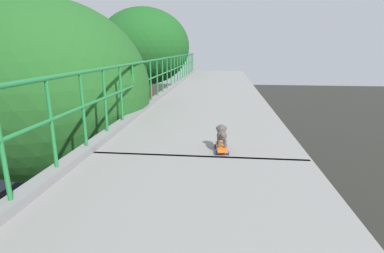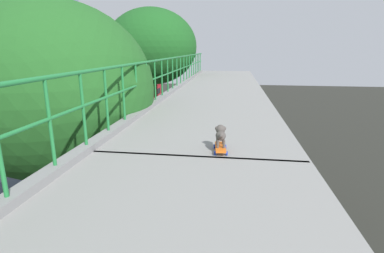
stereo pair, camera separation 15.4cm
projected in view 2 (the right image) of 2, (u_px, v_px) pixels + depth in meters
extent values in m
cube|color=gray|center=(183.00, 195.00, 3.44)|extent=(3.24, 34.36, 0.36)
cube|color=black|center=(192.00, 156.00, 4.17)|extent=(3.18, 0.06, 0.00)
cube|color=gray|center=(56.00, 169.00, 3.59)|extent=(0.20, 32.65, 0.10)
cylinder|color=#227E3B|center=(44.00, 78.00, 3.31)|extent=(0.06, 32.65, 0.06)
cylinder|color=#227E3B|center=(49.00, 119.00, 3.43)|extent=(0.04, 32.65, 0.04)
cylinder|color=#227E3B|center=(50.00, 123.00, 3.45)|extent=(0.04, 0.04, 1.05)
cylinder|color=#227E3B|center=(83.00, 110.00, 4.21)|extent=(0.04, 0.04, 1.05)
cylinder|color=#227E3B|center=(106.00, 100.00, 4.97)|extent=(0.04, 0.04, 1.05)
cylinder|color=#227E3B|center=(123.00, 93.00, 5.73)|extent=(0.04, 0.04, 1.05)
cylinder|color=#227E3B|center=(136.00, 88.00, 6.49)|extent=(0.04, 0.04, 1.05)
cylinder|color=#227E3B|center=(147.00, 84.00, 7.25)|extent=(0.04, 0.04, 1.05)
cylinder|color=#227E3B|center=(155.00, 81.00, 8.01)|extent=(0.04, 0.04, 1.05)
cylinder|color=#227E3B|center=(162.00, 78.00, 8.77)|extent=(0.04, 0.04, 1.05)
cylinder|color=#227E3B|center=(168.00, 75.00, 9.53)|extent=(0.04, 0.04, 1.05)
cylinder|color=#227E3B|center=(173.00, 73.00, 10.29)|extent=(0.04, 0.04, 1.05)
cylinder|color=#227E3B|center=(177.00, 72.00, 11.05)|extent=(0.04, 0.04, 1.05)
cylinder|color=#227E3B|center=(181.00, 70.00, 11.81)|extent=(0.04, 0.04, 1.05)
cylinder|color=#227E3B|center=(184.00, 69.00, 12.57)|extent=(0.04, 0.04, 1.05)
cylinder|color=#227E3B|center=(187.00, 68.00, 13.33)|extent=(0.04, 0.04, 1.05)
cylinder|color=#227E3B|center=(189.00, 67.00, 14.09)|extent=(0.04, 0.04, 1.05)
cylinder|color=#227E3B|center=(192.00, 66.00, 14.85)|extent=(0.04, 0.04, 1.05)
cylinder|color=#227E3B|center=(194.00, 65.00, 15.61)|extent=(0.04, 0.04, 1.05)
cylinder|color=#227E3B|center=(196.00, 64.00, 16.37)|extent=(0.04, 0.04, 1.05)
cylinder|color=#227E3B|center=(197.00, 63.00, 17.13)|extent=(0.04, 0.04, 1.05)
cylinder|color=#227E3B|center=(199.00, 63.00, 17.89)|extent=(0.04, 0.04, 1.05)
cylinder|color=#227E3B|center=(200.00, 62.00, 18.65)|extent=(0.04, 0.04, 1.05)
cylinder|color=black|center=(61.00, 249.00, 10.80)|extent=(0.19, 0.63, 0.63)
cylinder|color=black|center=(18.00, 244.00, 11.03)|extent=(0.19, 0.63, 0.63)
cube|color=white|center=(3.00, 203.00, 13.43)|extent=(1.87, 4.54, 0.72)
cube|color=#1E232B|center=(7.00, 186.00, 13.64)|extent=(1.63, 2.48, 0.58)
cylinder|color=black|center=(41.00, 195.00, 14.75)|extent=(0.24, 0.65, 0.65)
cylinder|color=black|center=(9.00, 192.00, 14.99)|extent=(0.24, 0.65, 0.65)
cube|color=navy|center=(102.00, 179.00, 15.91)|extent=(1.84, 4.48, 0.75)
cube|color=#1E232B|center=(98.00, 170.00, 15.40)|extent=(1.60, 2.40, 0.62)
cylinder|color=black|center=(127.00, 174.00, 17.23)|extent=(0.18, 0.65, 0.65)
cylinder|color=black|center=(99.00, 172.00, 17.46)|extent=(0.18, 0.65, 0.65)
cylinder|color=black|center=(107.00, 197.00, 14.50)|extent=(0.18, 0.65, 0.65)
cylinder|color=black|center=(73.00, 195.00, 14.73)|extent=(0.18, 0.65, 0.65)
cube|color=gold|center=(79.00, 150.00, 20.42)|extent=(1.65, 4.06, 0.75)
cube|color=#1E232B|center=(79.00, 140.00, 20.41)|extent=(1.50, 1.70, 0.62)
cube|color=silver|center=(79.00, 135.00, 20.31)|extent=(0.36, 0.16, 0.12)
cylinder|color=black|center=(81.00, 161.00, 19.17)|extent=(0.21, 0.60, 0.60)
cylinder|color=black|center=(59.00, 160.00, 19.38)|extent=(0.21, 0.60, 0.60)
cylinder|color=black|center=(98.00, 149.00, 21.60)|extent=(0.21, 0.60, 0.60)
cylinder|color=black|center=(78.00, 148.00, 21.81)|extent=(0.21, 0.60, 0.60)
cube|color=red|center=(138.00, 101.00, 33.36)|extent=(2.56, 11.41, 2.81)
cube|color=black|center=(138.00, 96.00, 33.23)|extent=(2.58, 10.50, 0.70)
cylinder|color=black|center=(158.00, 105.00, 37.32)|extent=(0.28, 0.96, 0.96)
cylinder|color=black|center=(139.00, 104.00, 37.65)|extent=(0.28, 0.96, 0.96)
cylinder|color=black|center=(141.00, 118.00, 30.50)|extent=(0.28, 0.96, 0.96)
cylinder|color=black|center=(118.00, 117.00, 30.82)|extent=(0.28, 0.96, 0.96)
cylinder|color=#473129|center=(72.00, 225.00, 8.45)|extent=(0.47, 0.47, 5.02)
ellipsoid|color=#225C22|center=(56.00, 91.00, 7.45)|extent=(4.94, 4.94, 4.44)
cylinder|color=brown|center=(154.00, 122.00, 17.98)|extent=(0.48, 0.48, 6.09)
ellipsoid|color=#1B561E|center=(152.00, 47.00, 16.84)|extent=(5.11, 5.11, 4.27)
cube|color=orange|center=(220.00, 147.00, 4.33)|extent=(0.19, 0.47, 0.02)
cylinder|color=#0F30B1|center=(225.00, 147.00, 4.48)|extent=(0.03, 0.06, 0.06)
cylinder|color=#0F30B1|center=(214.00, 146.00, 4.49)|extent=(0.03, 0.06, 0.06)
cylinder|color=#0F30B1|center=(227.00, 153.00, 4.19)|extent=(0.03, 0.06, 0.06)
cylinder|color=#0F30B1|center=(215.00, 153.00, 4.20)|extent=(0.03, 0.06, 0.06)
cylinder|color=#4F4844|center=(223.00, 140.00, 4.40)|extent=(0.04, 0.04, 0.12)
cylinder|color=#4F4844|center=(217.00, 140.00, 4.41)|extent=(0.04, 0.04, 0.12)
cylinder|color=#4F4844|center=(224.00, 144.00, 4.23)|extent=(0.04, 0.04, 0.12)
cylinder|color=#4F4844|center=(218.00, 144.00, 4.24)|extent=(0.04, 0.04, 0.12)
ellipsoid|color=#4F4844|center=(221.00, 136.00, 4.30)|extent=(0.17, 0.25, 0.13)
sphere|color=#4F4844|center=(221.00, 129.00, 4.38)|extent=(0.14, 0.14, 0.14)
ellipsoid|color=#4B4452|center=(220.00, 129.00, 4.44)|extent=(0.06, 0.07, 0.04)
sphere|color=#4F4844|center=(224.00, 128.00, 4.37)|extent=(0.06, 0.06, 0.06)
sphere|color=#4F4844|center=(217.00, 128.00, 4.37)|extent=(0.06, 0.06, 0.06)
sphere|color=#4F4844|center=(221.00, 135.00, 4.17)|extent=(0.07, 0.07, 0.07)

